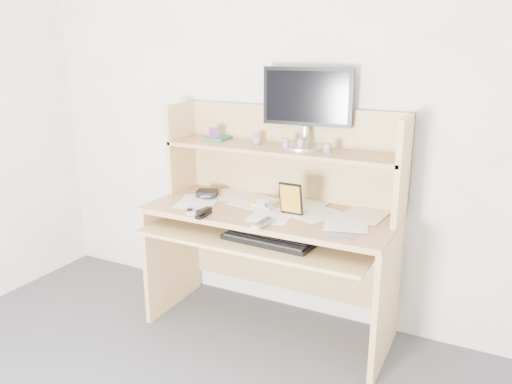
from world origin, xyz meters
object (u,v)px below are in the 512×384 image
at_px(desk, 275,215).
at_px(tv_remote, 264,223).
at_px(keyboard, 268,239).
at_px(game_case, 291,199).
at_px(monitor, 307,105).

relative_size(desk, tv_remote, 8.33).
distance_m(desk, tv_remote, 0.34).
bearing_deg(desk, keyboard, -72.38).
height_order(tv_remote, game_case, game_case).
xyz_separation_m(keyboard, game_case, (0.05, 0.18, 0.18)).
bearing_deg(desk, monitor, 49.46).
height_order(tv_remote, monitor, monitor).
height_order(desk, monitor, monitor).
bearing_deg(monitor, game_case, -88.80).
bearing_deg(tv_remote, monitor, 90.72).
bearing_deg(game_case, keyboard, -104.41).
distance_m(desk, monitor, 0.65).
xyz_separation_m(desk, game_case, (0.14, -0.11, 0.15)).
xyz_separation_m(tv_remote, game_case, (0.06, 0.21, 0.08)).
height_order(desk, keyboard, desk).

